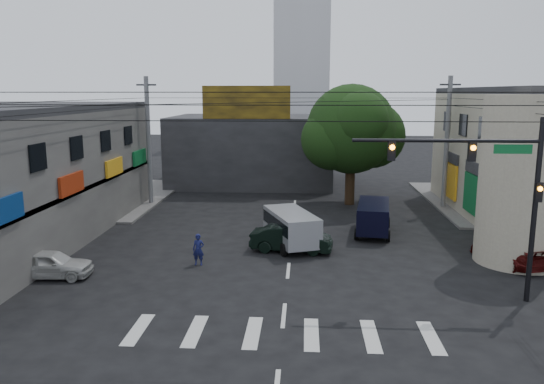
# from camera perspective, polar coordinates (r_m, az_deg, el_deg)

# --- Properties ---
(ground) EXTENTS (160.00, 160.00, 0.00)m
(ground) POSITION_cam_1_polar(r_m,az_deg,el_deg) (22.83, 1.59, -10.09)
(ground) COLOR black
(ground) RESTS_ON ground
(sidewalk_far_left) EXTENTS (16.00, 16.00, 0.15)m
(sidewalk_far_left) POSITION_cam_1_polar(r_m,az_deg,el_deg) (44.29, -21.47, -0.49)
(sidewalk_far_left) COLOR #514F4C
(sidewalk_far_left) RESTS_ON ground
(sidewalk_far_right) EXTENTS (16.00, 16.00, 0.15)m
(sidewalk_far_right) POSITION_cam_1_polar(r_m,az_deg,el_deg) (43.71, 26.82, -1.05)
(sidewalk_far_right) COLOR #514F4C
(sidewalk_far_right) RESTS_ON ground
(corner_column) EXTENTS (4.00, 4.00, 8.00)m
(corner_column) POSITION_cam_1_polar(r_m,az_deg,el_deg) (27.65, 25.39, 1.13)
(corner_column) COLOR gray
(corner_column) RESTS_ON ground
(building_far) EXTENTS (14.00, 10.00, 6.00)m
(building_far) POSITION_cam_1_polar(r_m,az_deg,el_deg) (47.84, -2.09, 4.57)
(building_far) COLOR #232326
(building_far) RESTS_ON ground
(billboard) EXTENTS (7.00, 0.30, 2.60)m
(billboard) POSITION_cam_1_polar(r_m,az_deg,el_deg) (42.70, -2.78, 9.61)
(billboard) COLOR olive
(billboard) RESTS_ON building_far
(tower_distant) EXTENTS (9.00, 9.00, 44.00)m
(tower_distant) POSITION_cam_1_polar(r_m,az_deg,el_deg) (92.39, 3.30, 19.34)
(tower_distant) COLOR silver
(tower_distant) RESTS_ON ground
(street_tree) EXTENTS (6.40, 6.40, 8.70)m
(street_tree) POSITION_cam_1_polar(r_m,az_deg,el_deg) (38.56, 8.53, 6.68)
(street_tree) COLOR black
(street_tree) RESTS_ON ground
(traffic_gantry) EXTENTS (7.10, 0.35, 7.20)m
(traffic_gantry) POSITION_cam_1_polar(r_m,az_deg,el_deg) (21.78, 22.61, 1.23)
(traffic_gantry) COLOR black
(traffic_gantry) RESTS_ON ground
(utility_pole_far_left) EXTENTS (0.32, 0.32, 9.20)m
(utility_pole_far_left) POSITION_cam_1_polar(r_m,az_deg,el_deg) (39.14, -13.13, 5.29)
(utility_pole_far_left) COLOR #59595B
(utility_pole_far_left) RESTS_ON ground
(utility_pole_far_right) EXTENTS (0.32, 0.32, 9.20)m
(utility_pole_far_right) POSITION_cam_1_polar(r_m,az_deg,el_deg) (38.75, 18.28, 4.98)
(utility_pole_far_right) COLOR #59595B
(utility_pole_far_right) RESTS_ON ground
(dark_sedan) EXTENTS (2.52, 4.56, 1.38)m
(dark_sedan) POSITION_cam_1_polar(r_m,az_deg,el_deg) (27.40, 2.11, -5.00)
(dark_sedan) COLOR black
(dark_sedan) RESTS_ON ground
(white_compact) EXTENTS (1.81, 3.79, 1.24)m
(white_compact) POSITION_cam_1_polar(r_m,az_deg,el_deg) (25.60, -22.76, -7.15)
(white_compact) COLOR #B2B2AE
(white_compact) RESTS_ON ground
(maroon_sedan) EXTENTS (4.33, 5.31, 1.23)m
(maroon_sedan) POSITION_cam_1_polar(r_m,az_deg,el_deg) (27.92, 24.09, -5.81)
(maroon_sedan) COLOR #3D0908
(maroon_sedan) RESTS_ON ground
(silver_minivan) EXTENTS (5.56, 4.71, 1.87)m
(silver_minivan) POSITION_cam_1_polar(r_m,az_deg,el_deg) (28.17, 2.09, -4.04)
(silver_minivan) COLOR #9D9EA4
(silver_minivan) RESTS_ON ground
(navy_van) EXTENTS (5.01, 3.01, 1.81)m
(navy_van) POSITION_cam_1_polar(r_m,az_deg,el_deg) (31.27, 10.83, -2.80)
(navy_van) COLOR black
(navy_van) RESTS_ON ground
(traffic_officer) EXTENTS (0.56, 0.38, 1.51)m
(traffic_officer) POSITION_cam_1_polar(r_m,az_deg,el_deg) (25.50, -7.92, -6.15)
(traffic_officer) COLOR #141746
(traffic_officer) RESTS_ON ground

